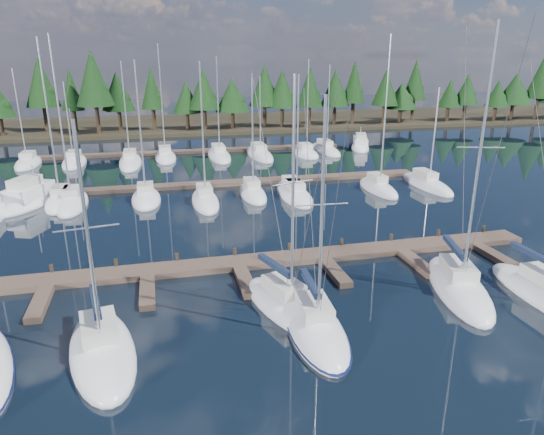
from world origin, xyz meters
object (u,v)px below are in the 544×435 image
object	(u,v)px
main_dock	(239,267)
front_sailboat_2	(102,350)
front_sailboat_5	(459,286)
motor_yacht_right	(360,146)
front_sailboat_3	(287,305)
motor_yacht_left	(31,199)
front_sailboat_4	(316,328)

from	to	relation	value
main_dock	front_sailboat_2	bearing A→B (deg)	-134.67
front_sailboat_5	motor_yacht_right	xyz separation A→B (m)	(13.53, 46.03, 0.14)
front_sailboat_3	motor_yacht_left	world-z (taller)	front_sailboat_3
front_sailboat_2	front_sailboat_4	bearing A→B (deg)	-2.96
main_dock	front_sailboat_4	bearing A→B (deg)	-74.03
front_sailboat_2	front_sailboat_5	xyz separation A→B (m)	(20.63, 1.94, 0.03)
front_sailboat_3	motor_yacht_right	bearing A→B (deg)	62.01
main_dock	motor_yacht_left	bearing A→B (deg)	130.81
front_sailboat_3	front_sailboat_5	xyz separation A→B (m)	(10.84, -0.19, 0.01)
front_sailboat_3	main_dock	bearing A→B (deg)	105.63
front_sailboat_2	motor_yacht_right	world-z (taller)	front_sailboat_2
front_sailboat_2	front_sailboat_4	world-z (taller)	front_sailboat_4
front_sailboat_2	front_sailboat_3	distance (m)	10.02
main_dock	motor_yacht_right	world-z (taller)	motor_yacht_right
front_sailboat_4	front_sailboat_5	distance (m)	10.34
main_dock	motor_yacht_right	xyz separation A→B (m)	(26.07, 39.79, 0.24)
front_sailboat_2	motor_yacht_right	distance (m)	58.89
front_sailboat_4	front_sailboat_5	bearing A→B (deg)	13.90
main_dock	front_sailboat_5	bearing A→B (deg)	-26.49
front_sailboat_2	front_sailboat_3	bearing A→B (deg)	12.23
front_sailboat_5	motor_yacht_left	world-z (taller)	front_sailboat_5
front_sailboat_4	motor_yacht_right	xyz separation A→B (m)	(23.57, 48.52, 0.16)
front_sailboat_2	motor_yacht_left	world-z (taller)	front_sailboat_2
front_sailboat_4	front_sailboat_5	world-z (taller)	front_sailboat_5
motor_yacht_right	front_sailboat_3	bearing A→B (deg)	-117.99
front_sailboat_4	motor_yacht_left	xyz separation A→B (m)	(-19.47, 28.39, 0.22)
main_dock	motor_yacht_right	distance (m)	47.56
main_dock	front_sailboat_2	xyz separation A→B (m)	(-8.09, -8.19, 0.07)
front_sailboat_5	motor_yacht_left	xyz separation A→B (m)	(-29.51, 25.90, 0.20)
motor_yacht_left	main_dock	bearing A→B (deg)	-49.19
motor_yacht_right	front_sailboat_4	bearing A→B (deg)	-115.91
motor_yacht_left	motor_yacht_right	xyz separation A→B (m)	(43.03, 20.13, -0.06)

